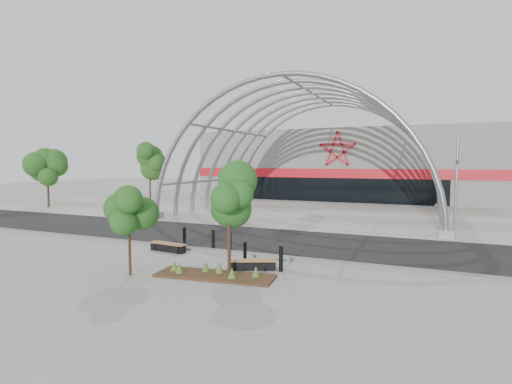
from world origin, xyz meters
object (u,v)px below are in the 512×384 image
Objects in this scene: bench_1 at (252,265)px; bench_0 at (168,247)px; street_tree_0 at (129,212)px; street_tree_1 at (229,200)px; signal_pole at (456,186)px; bollard_2 at (230,242)px.

bench_0 is at bearing 164.45° from bench_1.
street_tree_1 is (3.46, 1.52, 0.42)m from street_tree_0.
bench_0 is at bearing 105.44° from street_tree_0.
bench_0 is (-1.08, 3.91, -2.23)m from street_tree_0.
signal_pole is 6.10× the size of bollard_2.
bollard_2 reaches higher than bench_1.
bench_1 is (5.05, -1.41, -0.00)m from bench_0.
bollard_2 is (-10.17, -8.07, -2.48)m from signal_pole.
bench_1 is (-7.83, -10.71, -2.74)m from signal_pole.
signal_pole is 1.42× the size of street_tree_1.
bollard_2 is (-1.82, 3.64, -2.39)m from street_tree_1.
bench_0 is (-4.54, 2.40, -2.65)m from street_tree_1.
signal_pole is 16.13m from bench_0.
street_tree_1 is 1.97× the size of bench_0.
signal_pole reaches higher than street_tree_1.
street_tree_0 is 5.20m from bench_1.
bollard_2 reaches higher than bench_0.
bollard_2 is at bearing 24.57° from bench_0.
signal_pole is at bearing 38.43° from bollard_2.
bench_0 reaches higher than bench_1.
bench_0 is at bearing -144.15° from signal_pole.
street_tree_1 is 2.88m from bench_1.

